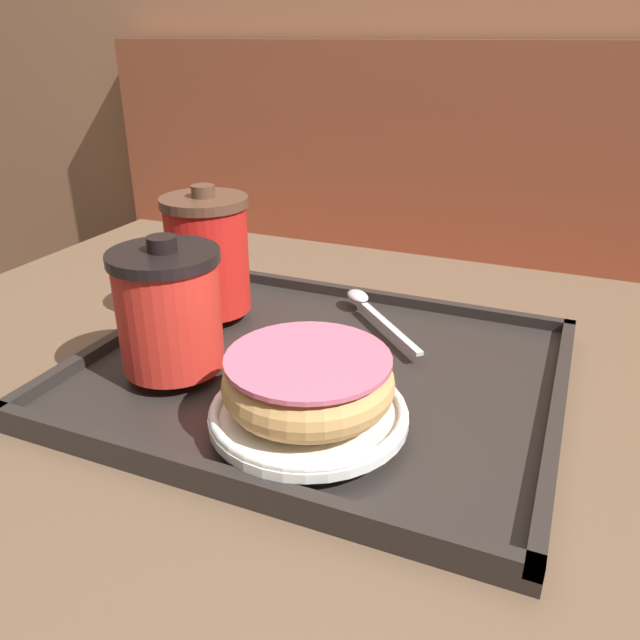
% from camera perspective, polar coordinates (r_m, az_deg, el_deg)
% --- Properties ---
extents(booth_bench, '(1.79, 0.44, 1.00)m').
position_cam_1_polar(booth_bench, '(1.58, 8.16, -1.75)').
color(booth_bench, brown).
rests_on(booth_bench, ground_plane).
extents(cafe_table, '(1.03, 0.77, 0.70)m').
position_cam_1_polar(cafe_table, '(0.72, -0.47, -15.03)').
color(cafe_table, brown).
rests_on(cafe_table, ground_plane).
extents(serving_tray, '(0.44, 0.38, 0.02)m').
position_cam_1_polar(serving_tray, '(0.61, 0.00, -4.88)').
color(serving_tray, '#282321').
rests_on(serving_tray, cafe_table).
extents(coffee_cup_front, '(0.10, 0.10, 0.12)m').
position_cam_1_polar(coffee_cup_front, '(0.58, -13.65, 1.00)').
color(coffee_cup_front, red).
rests_on(coffee_cup_front, serving_tray).
extents(coffee_cup_rear, '(0.09, 0.09, 0.14)m').
position_cam_1_polar(coffee_cup_rear, '(0.69, -10.22, 5.99)').
color(coffee_cup_rear, red).
rests_on(coffee_cup_rear, serving_tray).
extents(plate_with_chocolate_donut, '(0.16, 0.16, 0.01)m').
position_cam_1_polar(plate_with_chocolate_donut, '(0.50, -1.06, -8.41)').
color(plate_with_chocolate_donut, white).
rests_on(plate_with_chocolate_donut, serving_tray).
extents(donut_chocolate_glazed, '(0.14, 0.14, 0.04)m').
position_cam_1_polar(donut_chocolate_glazed, '(0.49, -1.08, -5.58)').
color(donut_chocolate_glazed, tan).
rests_on(donut_chocolate_glazed, plate_with_chocolate_donut).
extents(spoon, '(0.12, 0.13, 0.01)m').
position_cam_1_polar(spoon, '(0.70, 4.39, 1.32)').
color(spoon, silver).
rests_on(spoon, serving_tray).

